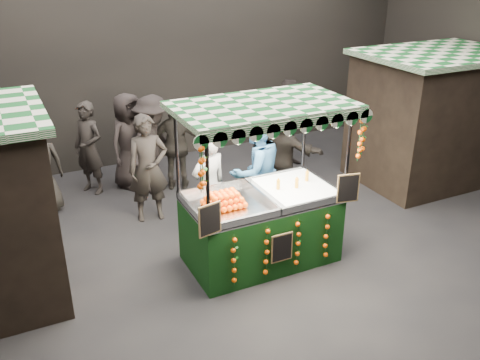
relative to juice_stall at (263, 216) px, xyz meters
name	(u,v)px	position (x,y,z in m)	size (l,w,h in m)	color
ground	(277,262)	(0.17, -0.17, -0.77)	(12.00, 12.00, 0.00)	black
market_hall	(284,35)	(0.17, -0.17, 2.62)	(12.10, 10.10, 5.05)	black
neighbour_stall_right	(432,117)	(4.57, 1.33, 0.54)	(3.00, 2.20, 2.60)	black
juice_stall	(263,216)	(0.00, 0.00, 0.00)	(2.55, 1.50, 2.47)	black
vendor_grey	(209,186)	(-0.39, 1.10, 0.11)	(0.72, 0.56, 1.76)	#929398
vendor_blue	(256,172)	(0.41, 1.01, 0.24)	(1.09, 0.91, 2.01)	#295784
shopper_0	(148,169)	(-1.11, 2.07, 0.18)	(0.74, 0.53, 1.90)	#2E2925
shopper_1	(291,124)	(2.37, 3.14, 0.18)	(1.05, 0.89, 1.90)	black
shopper_2	(177,146)	(-0.24, 3.06, 0.13)	(1.14, 0.85, 1.80)	#2D2924
shopper_3	(153,145)	(-0.70, 3.09, 0.20)	(1.43, 1.33, 1.94)	black
shopper_4	(38,166)	(-2.78, 3.15, 0.12)	(0.95, 0.70, 1.77)	black
shopper_5	(283,150)	(1.57, 2.08, 0.08)	(1.14, 1.63, 1.69)	#2D2824
shopper_6	(89,148)	(-1.81, 3.64, 0.14)	(0.73, 0.79, 1.81)	#292421
shopper_7	(130,141)	(-1.04, 3.58, 0.19)	(1.11, 0.99, 1.91)	black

